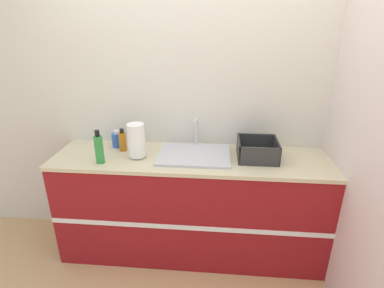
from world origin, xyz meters
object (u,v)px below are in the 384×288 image
bottle_blue (117,140)px  bottle_amber (123,141)px  bottle_green (99,149)px  sink (194,154)px  paper_towel_roll (136,141)px  dish_rack (257,152)px

bottle_blue → bottle_amber: size_ratio=0.77×
bottle_green → bottle_amber: bearing=66.8°
sink → paper_towel_roll: bearing=-171.1°
sink → dish_rack: bearing=-0.4°
dish_rack → bottle_amber: bearing=177.2°
paper_towel_roll → bottle_amber: bearing=141.7°
dish_rack → bottle_green: bottle_green is taller
bottle_blue → sink: bearing=-10.7°
sink → bottle_amber: bearing=175.2°
sink → paper_towel_roll: size_ratio=2.08×
dish_rack → bottle_amber: 1.08m
bottle_amber → bottle_green: (-0.10, -0.24, 0.03)m
bottle_blue → bottle_amber: bearing=-46.7°
sink → bottle_blue: size_ratio=3.91×
bottle_green → dish_rack: bearing=8.9°
sink → paper_towel_roll: 0.46m
sink → paper_towel_roll: paper_towel_roll is taller
bottle_amber → bottle_green: bearing=-113.2°
paper_towel_roll → dish_rack: bearing=4.1°
paper_towel_roll → dish_rack: (0.93, 0.07, -0.08)m
bottle_blue → dish_rack: bearing=-6.4°
paper_towel_roll → bottle_green: (-0.25, -0.12, -0.02)m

